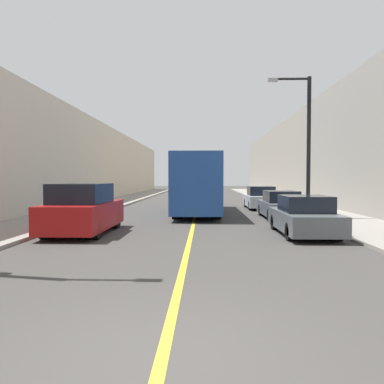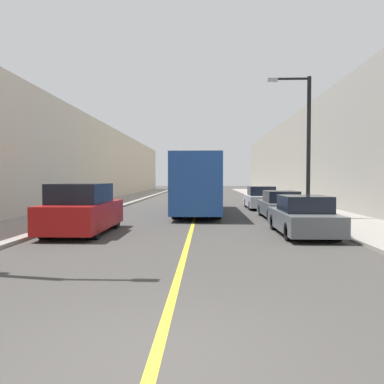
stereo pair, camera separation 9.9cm
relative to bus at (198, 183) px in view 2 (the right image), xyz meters
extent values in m
plane|color=#3F3D3A|center=(-0.10, -18.31, -1.80)|extent=(200.00, 200.00, 0.00)
cube|color=gray|center=(-7.28, 11.69, -1.74)|extent=(3.50, 72.00, 0.12)
cube|color=gray|center=(7.08, 11.69, -1.74)|extent=(3.50, 72.00, 0.12)
cube|color=beige|center=(-11.03, 11.69, 1.83)|extent=(4.00, 72.00, 7.28)
cube|color=gray|center=(10.83, 11.69, 2.31)|extent=(4.00, 72.00, 8.22)
cube|color=gold|center=(-0.10, 11.69, -1.80)|extent=(0.16, 72.00, 0.01)
cube|color=#1E4793|center=(0.00, 0.01, 0.04)|extent=(2.54, 10.71, 3.06)
cube|color=black|center=(0.00, -5.32, 0.57)|extent=(2.16, 0.04, 1.38)
cylinder|color=black|center=(-0.99, -3.31, -1.29)|extent=(0.56, 1.03, 1.03)
cylinder|color=black|center=(0.99, -3.31, -1.29)|extent=(0.56, 1.03, 1.03)
cylinder|color=black|center=(-0.99, 3.33, -1.29)|extent=(0.56, 1.03, 1.03)
cylinder|color=black|center=(0.99, 3.33, -1.29)|extent=(0.56, 1.03, 1.03)
cube|color=maroon|center=(-4.20, -8.49, -1.12)|extent=(2.04, 4.68, 0.97)
cube|color=black|center=(-4.20, -8.72, -0.27)|extent=(1.79, 2.57, 0.73)
cube|color=black|center=(-4.20, -10.80, -0.95)|extent=(1.73, 0.04, 0.44)
cylinder|color=black|center=(-5.00, -9.94, -1.46)|extent=(0.45, 0.68, 0.68)
cylinder|color=black|center=(-3.41, -9.94, -1.46)|extent=(0.45, 0.68, 0.68)
cylinder|color=black|center=(-5.00, -7.04, -1.46)|extent=(0.45, 0.68, 0.68)
cylinder|color=black|center=(-3.41, -7.04, -1.46)|extent=(0.45, 0.68, 0.68)
cube|color=#51565B|center=(4.06, -8.60, -1.27)|extent=(1.83, 4.46, 0.69)
cube|color=black|center=(4.06, -8.82, -0.64)|extent=(1.61, 2.01, 0.59)
cube|color=black|center=(4.06, -10.80, -1.15)|extent=(1.56, 0.04, 0.31)
cylinder|color=black|center=(3.35, -9.98, -1.49)|extent=(0.40, 0.62, 0.62)
cylinder|color=black|center=(4.78, -9.98, -1.49)|extent=(0.40, 0.62, 0.62)
cylinder|color=black|center=(3.35, -7.22, -1.49)|extent=(0.40, 0.62, 0.62)
cylinder|color=black|center=(4.78, -7.22, -1.49)|extent=(0.40, 0.62, 0.62)
cube|color=#51565B|center=(4.34, -2.94, -1.28)|extent=(1.75, 4.73, 0.68)
cube|color=black|center=(4.34, -3.18, -0.64)|extent=(1.54, 2.13, 0.58)
cube|color=black|center=(4.34, -5.27, -1.16)|extent=(1.49, 0.04, 0.31)
cylinder|color=black|center=(3.66, -4.40, -1.49)|extent=(0.39, 0.62, 0.62)
cylinder|color=black|center=(5.02, -4.40, -1.49)|extent=(0.39, 0.62, 0.62)
cylinder|color=black|center=(3.66, -1.47, -1.49)|extent=(0.39, 0.62, 0.62)
cylinder|color=black|center=(5.02, -1.47, -1.49)|extent=(0.39, 0.62, 0.62)
cube|color=silver|center=(4.25, 3.35, -1.25)|extent=(1.89, 4.44, 0.74)
cube|color=black|center=(4.25, 3.13, -0.57)|extent=(1.66, 2.00, 0.63)
cube|color=black|center=(4.25, 1.16, -1.12)|extent=(1.61, 0.04, 0.33)
cylinder|color=black|center=(3.51, 1.97, -1.49)|extent=(0.42, 0.62, 0.62)
cylinder|color=black|center=(4.99, 1.97, -1.49)|extent=(0.42, 0.62, 0.62)
cylinder|color=black|center=(3.51, 4.72, -1.49)|extent=(0.42, 0.62, 0.62)
cylinder|color=black|center=(4.99, 4.72, -1.49)|extent=(0.42, 0.62, 0.62)
cylinder|color=black|center=(5.63, -3.54, 1.84)|extent=(0.20, 0.20, 7.04)
cylinder|color=black|center=(4.71, -3.54, 5.26)|extent=(1.82, 0.12, 0.12)
cube|color=#999993|center=(3.80, -3.54, 5.21)|extent=(0.50, 0.24, 0.16)
camera|label=1|loc=(0.39, -22.54, 0.29)|focal=35.00mm
camera|label=2|loc=(0.49, -22.53, 0.29)|focal=35.00mm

